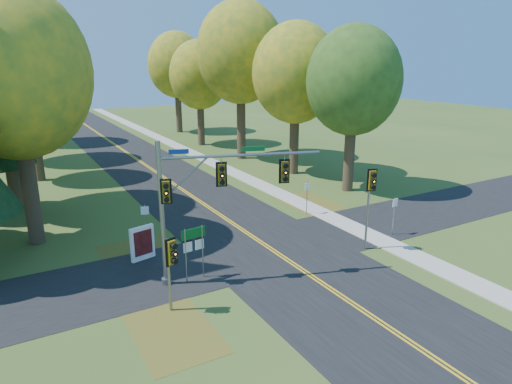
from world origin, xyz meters
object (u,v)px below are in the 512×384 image
info_kiosk (142,243)px  east_signal_pole (371,189)px  traffic_mast (203,193)px  route_sign_cluster (194,243)px

info_kiosk → east_signal_pole: bearing=-37.9°
traffic_mast → route_sign_cluster: bearing=152.7°
east_signal_pole → route_sign_cluster: size_ratio=1.74×
route_sign_cluster → east_signal_pole: bearing=-15.0°
traffic_mast → route_sign_cluster: 2.56m
east_signal_pole → route_sign_cluster: bearing=-169.3°
traffic_mast → info_kiosk: 5.51m
route_sign_cluster → traffic_mast: bearing=-51.7°
east_signal_pole → info_kiosk: bearing=175.6°
traffic_mast → route_sign_cluster: (-0.38, 0.39, -2.50)m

